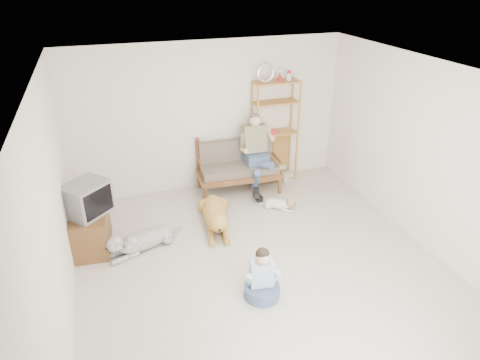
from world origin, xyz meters
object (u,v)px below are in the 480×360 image
object	(u,v)px
etagere	(274,132)
tv_stand	(91,230)
golden_retriever	(216,215)
loveseat	(238,166)

from	to	relation	value
etagere	tv_stand	size ratio (longest dim) A/B	2.41
etagere	tv_stand	distance (m)	3.72
etagere	golden_retriever	xyz separation A→B (m)	(-1.53, -1.27, -0.81)
etagere	loveseat	bearing A→B (deg)	-168.40
tv_stand	golden_retriever	bearing A→B (deg)	3.75
loveseat	tv_stand	world-z (taller)	loveseat
loveseat	golden_retriever	world-z (taller)	loveseat
etagere	tv_stand	bearing A→B (deg)	-160.36
tv_stand	golden_retriever	world-z (taller)	tv_stand
loveseat	golden_retriever	xyz separation A→B (m)	(-0.75, -1.11, -0.29)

